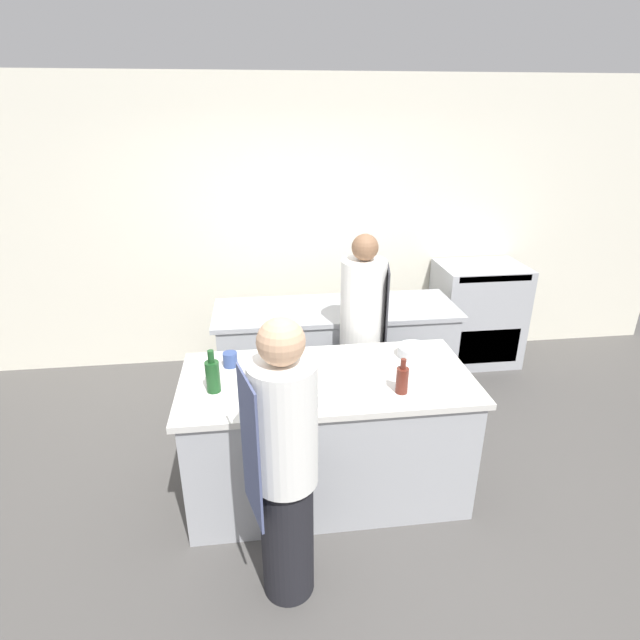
{
  "coord_description": "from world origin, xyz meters",
  "views": [
    {
      "loc": [
        -0.4,
        -2.79,
        2.49
      ],
      "look_at": [
        0.0,
        0.35,
        1.14
      ],
      "focal_mm": 28.0,
      "sensor_mm": 36.0,
      "label": 1
    }
  ],
  "objects_px": {
    "bottle_vinegar": "(402,379)",
    "cup": "(230,359)",
    "bowl_mixing_large": "(414,351)",
    "bowl_prep_small": "(305,392)",
    "bottle_wine": "(213,375)",
    "oven_range": "(476,314)",
    "chef_at_prep_near": "(285,468)",
    "chef_at_stove": "(362,336)",
    "bottle_olive_oil": "(271,389)"
  },
  "relations": [
    {
      "from": "bowl_mixing_large",
      "to": "cup",
      "type": "relative_size",
      "value": 2.32
    },
    {
      "from": "chef_at_prep_near",
      "to": "cup",
      "type": "xyz_separation_m",
      "value": [
        -0.3,
        1.0,
        0.11
      ]
    },
    {
      "from": "chef_at_prep_near",
      "to": "chef_at_stove",
      "type": "distance_m",
      "value": 1.67
    },
    {
      "from": "bottle_olive_oil",
      "to": "bottle_wine",
      "type": "relative_size",
      "value": 1.01
    },
    {
      "from": "bowl_prep_small",
      "to": "bottle_wine",
      "type": "bearing_deg",
      "value": 164.78
    },
    {
      "from": "bowl_mixing_large",
      "to": "bowl_prep_small",
      "type": "xyz_separation_m",
      "value": [
        -0.81,
        -0.45,
        -0.0
      ]
    },
    {
      "from": "oven_range",
      "to": "bottle_olive_oil",
      "type": "bearing_deg",
      "value": -136.73
    },
    {
      "from": "chef_at_prep_near",
      "to": "bowl_mixing_large",
      "type": "distance_m",
      "value": 1.38
    },
    {
      "from": "oven_range",
      "to": "bowl_mixing_large",
      "type": "distance_m",
      "value": 1.99
    },
    {
      "from": "chef_at_stove",
      "to": "bottle_wine",
      "type": "height_order",
      "value": "chef_at_stove"
    },
    {
      "from": "oven_range",
      "to": "bowl_mixing_large",
      "type": "bearing_deg",
      "value": -127.16
    },
    {
      "from": "bottle_wine",
      "to": "cup",
      "type": "distance_m",
      "value": 0.33
    },
    {
      "from": "chef_at_stove",
      "to": "bowl_prep_small",
      "type": "xyz_separation_m",
      "value": [
        -0.55,
        -0.98,
        0.11
      ]
    },
    {
      "from": "chef_at_prep_near",
      "to": "bottle_wine",
      "type": "relative_size",
      "value": 5.97
    },
    {
      "from": "chef_at_prep_near",
      "to": "bowl_mixing_large",
      "type": "relative_size",
      "value": 7.2
    },
    {
      "from": "bottle_wine",
      "to": "bowl_mixing_large",
      "type": "xyz_separation_m",
      "value": [
        1.35,
        0.3,
        -0.07
      ]
    },
    {
      "from": "bottle_wine",
      "to": "bowl_prep_small",
      "type": "height_order",
      "value": "bottle_wine"
    },
    {
      "from": "bottle_olive_oil",
      "to": "bottle_vinegar",
      "type": "bearing_deg",
      "value": 3.48
    },
    {
      "from": "oven_range",
      "to": "bottle_olive_oil",
      "type": "xyz_separation_m",
      "value": [
        -2.19,
        -2.06,
        0.48
      ]
    },
    {
      "from": "bottle_vinegar",
      "to": "bowl_prep_small",
      "type": "bearing_deg",
      "value": 178.96
    },
    {
      "from": "bottle_vinegar",
      "to": "bottle_olive_oil",
      "type": "bearing_deg",
      "value": -176.52
    },
    {
      "from": "chef_at_prep_near",
      "to": "bottle_wine",
      "type": "xyz_separation_m",
      "value": [
        -0.39,
        0.69,
        0.17
      ]
    },
    {
      "from": "chef_at_stove",
      "to": "bottle_vinegar",
      "type": "relative_size",
      "value": 7.25
    },
    {
      "from": "bottle_vinegar",
      "to": "cup",
      "type": "relative_size",
      "value": 2.31
    },
    {
      "from": "chef_at_prep_near",
      "to": "bottle_wine",
      "type": "bearing_deg",
      "value": 13.9
    },
    {
      "from": "cup",
      "to": "bowl_mixing_large",
      "type": "bearing_deg",
      "value": -0.61
    },
    {
      "from": "oven_range",
      "to": "chef_at_prep_near",
      "type": "bearing_deg",
      "value": -130.15
    },
    {
      "from": "oven_range",
      "to": "cup",
      "type": "height_order",
      "value": "oven_range"
    },
    {
      "from": "bowl_prep_small",
      "to": "cup",
      "type": "height_order",
      "value": "cup"
    },
    {
      "from": "bowl_mixing_large",
      "to": "bowl_prep_small",
      "type": "height_order",
      "value": "bowl_mixing_large"
    },
    {
      "from": "cup",
      "to": "bottle_olive_oil",
      "type": "bearing_deg",
      "value": -63.89
    },
    {
      "from": "chef_at_prep_near",
      "to": "bottle_olive_oil",
      "type": "bearing_deg",
      "value": -10.15
    },
    {
      "from": "oven_range",
      "to": "bottle_olive_oil",
      "type": "distance_m",
      "value": 3.05
    },
    {
      "from": "bottle_olive_oil",
      "to": "bowl_mixing_large",
      "type": "relative_size",
      "value": 1.22
    },
    {
      "from": "bottle_wine",
      "to": "chef_at_stove",
      "type": "bearing_deg",
      "value": 36.95
    },
    {
      "from": "bottle_olive_oil",
      "to": "bottle_wine",
      "type": "distance_m",
      "value": 0.4
    },
    {
      "from": "chef_at_stove",
      "to": "chef_at_prep_near",
      "type": "bearing_deg",
      "value": -13.42
    },
    {
      "from": "bottle_vinegar",
      "to": "cup",
      "type": "xyz_separation_m",
      "value": [
        -1.05,
        0.47,
        -0.04
      ]
    },
    {
      "from": "chef_at_stove",
      "to": "bowl_mixing_large",
      "type": "height_order",
      "value": "chef_at_stove"
    },
    {
      "from": "chef_at_prep_near",
      "to": "bowl_prep_small",
      "type": "relative_size",
      "value": 6.2
    },
    {
      "from": "chef_at_prep_near",
      "to": "bottle_vinegar",
      "type": "bearing_deg",
      "value": -70.2
    },
    {
      "from": "bottle_olive_oil",
      "to": "chef_at_stove",
      "type": "bearing_deg",
      "value": 53.84
    },
    {
      "from": "bottle_olive_oil",
      "to": "cup",
      "type": "xyz_separation_m",
      "value": [
        -0.25,
        0.52,
        -0.06
      ]
    },
    {
      "from": "oven_range",
      "to": "chef_at_stove",
      "type": "xyz_separation_m",
      "value": [
        -1.43,
        -1.03,
        0.3
      ]
    },
    {
      "from": "oven_range",
      "to": "chef_at_prep_near",
      "type": "distance_m",
      "value": 3.34
    },
    {
      "from": "bowl_mixing_large",
      "to": "bowl_prep_small",
      "type": "relative_size",
      "value": 0.86
    },
    {
      "from": "bottle_wine",
      "to": "bowl_prep_small",
      "type": "xyz_separation_m",
      "value": [
        0.55,
        -0.15,
        -0.07
      ]
    },
    {
      "from": "chef_at_prep_near",
      "to": "bottle_olive_oil",
      "type": "distance_m",
      "value": 0.51
    },
    {
      "from": "chef_at_prep_near",
      "to": "cup",
      "type": "relative_size",
      "value": 16.71
    },
    {
      "from": "bottle_olive_oil",
      "to": "bowl_mixing_large",
      "type": "height_order",
      "value": "bottle_olive_oil"
    }
  ]
}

